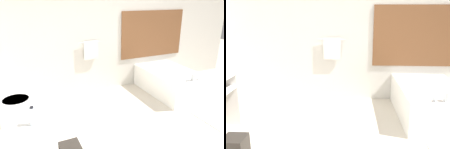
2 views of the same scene
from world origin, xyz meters
The scene contains 7 objects.
ground_plane centered at (0.00, 0.00, 0.00)m, with size 16.00×16.00×0.00m, color beige.
wall_back_with_blinds centered at (0.05, 2.23, 1.34)m, with size 7.40×0.13×2.70m.
vanity_counter centered at (-1.88, 0.39, 0.61)m, with size 0.62×1.27×0.85m.
sink_faucet centered at (-2.05, 0.56, 0.94)m, with size 0.09×0.04×0.18m.
bathtub centered at (1.30, 1.42, 0.28)m, with size 0.96×1.53×0.63m.
water_bottle_1 centered at (-1.74, -0.14, 0.95)m, with size 0.07×0.07×0.20m.
bath_mat centered at (1.33, 0.17, 0.01)m, with size 0.59×0.80×0.02m.
Camera 1 is at (-1.82, -2.19, 2.07)m, focal length 35.00 mm.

